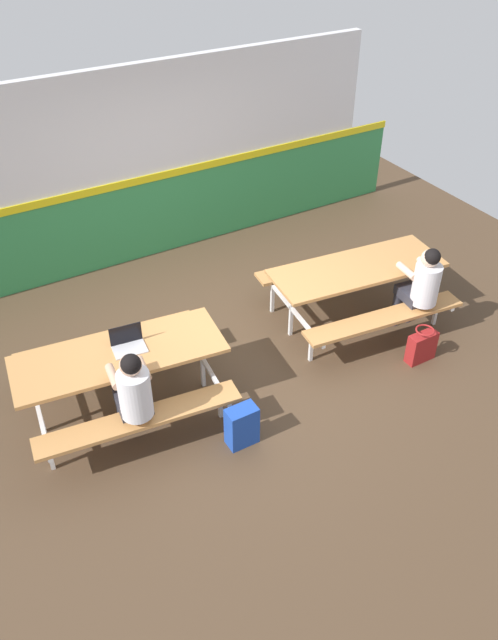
{
  "coord_description": "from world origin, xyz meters",
  "views": [
    {
      "loc": [
        -2.77,
        -4.89,
        4.73
      ],
      "look_at": [
        0.0,
        -0.13,
        0.55
      ],
      "focal_mm": 35.79,
      "sensor_mm": 36.0,
      "label": 1
    }
  ],
  "objects_px": {
    "picnic_table_left": "(121,365)",
    "backpack_dark": "(241,426)",
    "student_nearer": "(133,392)",
    "tote_bag_bright": "(422,346)",
    "picnic_table_right": "(356,278)",
    "laptop_silver": "(128,344)",
    "student_further": "(421,284)"
  },
  "relations": [
    {
      "from": "picnic_table_right",
      "to": "backpack_dark",
      "type": "relative_size",
      "value": 4.83
    },
    {
      "from": "picnic_table_right",
      "to": "tote_bag_bright",
      "type": "bearing_deg",
      "value": -80.21
    },
    {
      "from": "student_nearer",
      "to": "backpack_dark",
      "type": "relative_size",
      "value": 2.74
    },
    {
      "from": "picnic_table_right",
      "to": "student_further",
      "type": "relative_size",
      "value": 1.76
    },
    {
      "from": "picnic_table_left",
      "to": "tote_bag_bright",
      "type": "bearing_deg",
      "value": -16.79
    },
    {
      "from": "student_nearer",
      "to": "tote_bag_bright",
      "type": "relative_size",
      "value": 2.81
    },
    {
      "from": "picnic_table_right",
      "to": "student_nearer",
      "type": "bearing_deg",
      "value": -168.45
    },
    {
      "from": "picnic_table_right",
      "to": "laptop_silver",
      "type": "distance_m",
      "value": 2.86
    },
    {
      "from": "laptop_silver",
      "to": "tote_bag_bright",
      "type": "height_order",
      "value": "laptop_silver"
    },
    {
      "from": "student_nearer",
      "to": "laptop_silver",
      "type": "bearing_deg",
      "value": 71.82
    },
    {
      "from": "picnic_table_left",
      "to": "laptop_silver",
      "type": "xyz_separation_m",
      "value": [
        0.12,
        0.02,
        0.21
      ]
    },
    {
      "from": "picnic_table_right",
      "to": "tote_bag_bright",
      "type": "distance_m",
      "value": 1.1
    },
    {
      "from": "student_further",
      "to": "laptop_silver",
      "type": "xyz_separation_m",
      "value": [
        -3.29,
        0.56,
        0.08
      ]
    },
    {
      "from": "picnic_table_right",
      "to": "picnic_table_left",
      "type": "bearing_deg",
      "value": -178.64
    },
    {
      "from": "student_nearer",
      "to": "tote_bag_bright",
      "type": "xyz_separation_m",
      "value": [
        3.22,
        -0.4,
        -0.51
      ]
    },
    {
      "from": "picnic_table_left",
      "to": "student_nearer",
      "type": "relative_size",
      "value": 1.76
    },
    {
      "from": "laptop_silver",
      "to": "tote_bag_bright",
      "type": "bearing_deg",
      "value": -17.8
    },
    {
      "from": "picnic_table_left",
      "to": "backpack_dark",
      "type": "xyz_separation_m",
      "value": [
        0.8,
        -1.0,
        -0.36
      ]
    },
    {
      "from": "picnic_table_right",
      "to": "student_further",
      "type": "bearing_deg",
      "value": -54.82
    },
    {
      "from": "student_nearer",
      "to": "tote_bag_bright",
      "type": "height_order",
      "value": "student_nearer"
    },
    {
      "from": "student_nearer",
      "to": "laptop_silver",
      "type": "distance_m",
      "value": 0.61
    },
    {
      "from": "backpack_dark",
      "to": "tote_bag_bright",
      "type": "relative_size",
      "value": 1.02
    },
    {
      "from": "laptop_silver",
      "to": "backpack_dark",
      "type": "relative_size",
      "value": 0.78
    },
    {
      "from": "student_further",
      "to": "student_nearer",
      "type": "bearing_deg",
      "value": -179.81
    },
    {
      "from": "picnic_table_left",
      "to": "picnic_table_right",
      "type": "xyz_separation_m",
      "value": [
        2.97,
        0.07,
        0.0
      ]
    },
    {
      "from": "student_nearer",
      "to": "student_further",
      "type": "xyz_separation_m",
      "value": [
        3.48,
        0.01,
        0.0
      ]
    },
    {
      "from": "student_nearer",
      "to": "backpack_dark",
      "type": "xyz_separation_m",
      "value": [
        0.87,
        -0.45,
        -0.49
      ]
    },
    {
      "from": "picnic_table_left",
      "to": "student_further",
      "type": "xyz_separation_m",
      "value": [
        3.4,
        -0.54,
        0.13
      ]
    },
    {
      "from": "student_further",
      "to": "backpack_dark",
      "type": "xyz_separation_m",
      "value": [
        -2.6,
        -0.46,
        -0.49
      ]
    },
    {
      "from": "picnic_table_left",
      "to": "student_further",
      "type": "relative_size",
      "value": 1.76
    },
    {
      "from": "tote_bag_bright",
      "to": "laptop_silver",
      "type": "bearing_deg",
      "value": 162.2
    },
    {
      "from": "laptop_silver",
      "to": "backpack_dark",
      "type": "distance_m",
      "value": 1.36
    }
  ]
}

